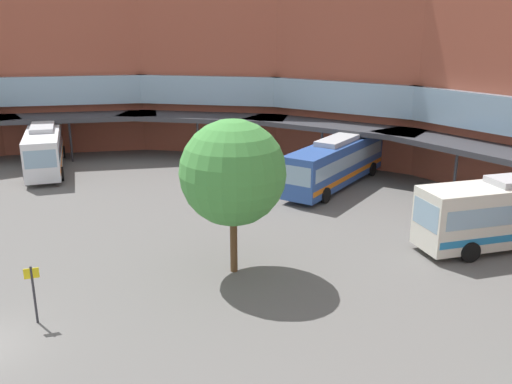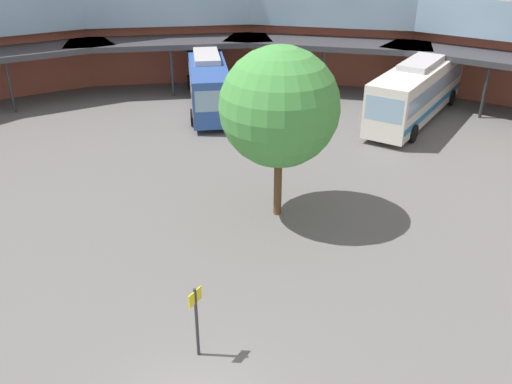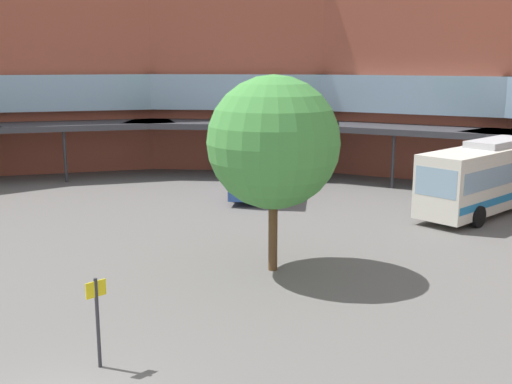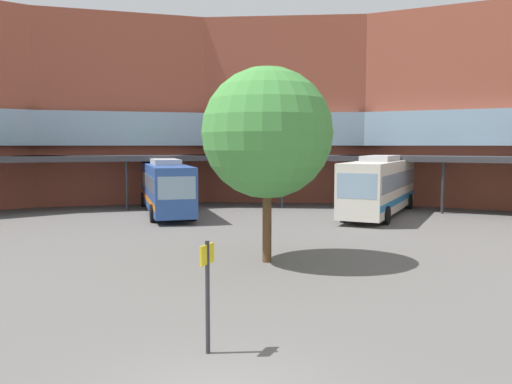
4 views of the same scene
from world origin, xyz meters
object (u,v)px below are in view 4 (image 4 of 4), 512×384
(stop_sign_post, at_px, (207,285))
(bus_2, at_px, (380,185))
(plaza_tree, at_px, (267,133))
(bus_3, at_px, (166,186))

(stop_sign_post, bearing_deg, bus_2, 73.41)
(plaza_tree, bearing_deg, bus_3, 118.38)
(bus_2, height_order, stop_sign_post, bus_2)
(bus_2, relative_size, plaza_tree, 1.64)
(plaza_tree, relative_size, stop_sign_post, 3.02)
(bus_2, bearing_deg, stop_sign_post, 3.35)
(bus_3, bearing_deg, plaza_tree, 7.84)
(plaza_tree, xyz_separation_m, stop_sign_post, (-0.71, -9.43, -3.56))
(bus_3, relative_size, stop_sign_post, 4.87)
(bus_2, bearing_deg, bus_3, -68.81)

